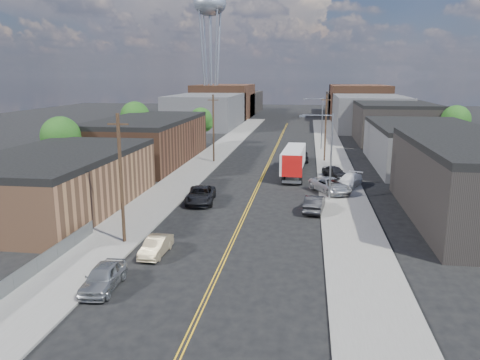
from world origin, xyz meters
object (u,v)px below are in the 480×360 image
(car_right_lot_b, at_px, (349,180))
(car_ahead_truck, at_px, (300,156))
(car_right_lot_a, at_px, (330,185))
(car_right_oncoming, at_px, (314,203))
(car_left_c, at_px, (201,195))
(car_right_lot_c, at_px, (335,172))
(water_tower, at_px, (210,9))
(car_left_b, at_px, (156,246))
(semi_truck, at_px, (294,159))
(car_left_a, at_px, (103,277))

(car_right_lot_b, bearing_deg, car_ahead_truck, 132.70)
(car_right_lot_a, bearing_deg, car_right_oncoming, -132.93)
(car_left_c, relative_size, car_right_lot_c, 1.38)
(water_tower, height_order, car_ahead_truck, water_tower)
(car_left_b, distance_m, car_right_lot_a, 23.97)
(semi_truck, height_order, car_right_lot_b, semi_truck)
(car_left_b, distance_m, car_left_c, 14.33)
(car_left_a, distance_m, car_left_b, 5.95)
(car_left_a, relative_size, car_left_b, 1.13)
(car_ahead_truck, bearing_deg, water_tower, 110.97)
(car_right_lot_a, distance_m, car_ahead_truck, 19.94)
(car_right_lot_a, relative_size, car_right_lot_b, 1.16)
(semi_truck, relative_size, car_left_c, 2.39)
(car_right_lot_a, height_order, car_right_lot_c, car_right_lot_a)
(car_left_b, bearing_deg, car_ahead_truck, 78.46)
(semi_truck, xyz_separation_m, car_ahead_truck, (0.61, 9.65, -1.32))
(car_right_lot_a, relative_size, car_right_lot_c, 1.36)
(water_tower, xyz_separation_m, car_right_lot_a, (30.20, -82.00, -29.70))
(car_right_oncoming, relative_size, car_right_lot_c, 1.13)
(water_tower, relative_size, car_left_c, 6.29)
(semi_truck, bearing_deg, water_tower, 112.85)
(car_left_b, xyz_separation_m, car_right_oncoming, (11.42, 12.82, 0.13))
(car_left_a, height_order, car_right_lot_b, car_right_lot_b)
(car_right_oncoming, bearing_deg, car_right_lot_c, -93.32)
(car_left_a, bearing_deg, water_tower, 95.43)
(water_tower, bearing_deg, semi_truck, -70.23)
(car_left_c, xyz_separation_m, car_right_lot_c, (14.12, 13.59, 0.06))
(car_left_c, bearing_deg, semi_truck, 53.93)
(car_left_b, xyz_separation_m, car_ahead_truck, (9.50, 39.59, 0.09))
(car_left_c, bearing_deg, car_left_b, -96.40)
(car_left_a, distance_m, car_ahead_truck, 46.66)
(water_tower, height_order, car_right_lot_a, water_tower)
(car_left_c, relative_size, car_right_lot_b, 1.18)
(water_tower, relative_size, car_right_lot_a, 6.40)
(car_left_b, height_order, car_right_lot_b, car_right_lot_b)
(semi_truck, bearing_deg, car_right_lot_c, -18.07)
(semi_truck, xyz_separation_m, car_right_lot_c, (5.23, -2.02, -1.19))
(car_left_c, height_order, car_right_lot_a, car_right_lot_a)
(car_left_a, xyz_separation_m, car_right_lot_a, (14.60, 25.78, 0.18))
(car_left_c, distance_m, car_right_oncoming, 11.52)
(car_right_lot_a, xyz_separation_m, car_right_lot_b, (2.33, 3.26, -0.08))
(car_left_c, bearing_deg, car_right_lot_a, 16.83)
(car_right_oncoming, bearing_deg, semi_truck, -74.80)
(car_right_lot_a, bearing_deg, semi_truck, 84.41)
(car_left_b, relative_size, car_right_lot_b, 0.81)
(car_left_c, distance_m, car_right_lot_c, 19.60)
(car_left_b, bearing_deg, car_left_c, 91.95)
(car_ahead_truck, bearing_deg, car_right_lot_c, -70.44)
(car_right_oncoming, distance_m, car_ahead_truck, 26.84)
(car_left_a, bearing_deg, car_left_b, 73.58)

